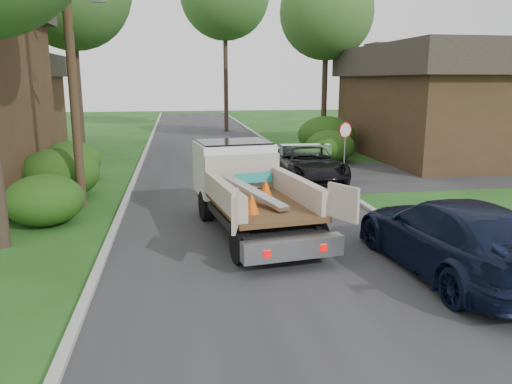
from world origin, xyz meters
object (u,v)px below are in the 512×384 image
object	(u,v)px
tree_right_far	(327,12)
utility_pole	(71,51)
navy_suv	(453,236)
stop_sign	(345,137)
flatbed_truck	(244,183)
house_right	(450,100)
black_pickup	(308,164)

from	to	relation	value
tree_right_far	utility_pole	bearing A→B (deg)	-130.84
navy_suv	utility_pole	bearing A→B (deg)	-41.74
stop_sign	flatbed_truck	world-z (taller)	stop_sign
tree_right_far	navy_suv	bearing A→B (deg)	-99.34
house_right	tree_right_far	bearing A→B (deg)	132.51
tree_right_far	navy_suv	world-z (taller)	tree_right_far
tree_right_far	black_pickup	xyz separation A→B (m)	(-4.22, -11.85, -7.72)
flatbed_truck	black_pickup	bearing A→B (deg)	51.55
flatbed_truck	utility_pole	bearing A→B (deg)	141.60
house_right	tree_right_far	xyz separation A→B (m)	(-5.50, 6.00, 5.32)
stop_sign	utility_pole	distance (m)	11.91
black_pickup	stop_sign	bearing A→B (deg)	23.98
flatbed_truck	black_pickup	size ratio (longest dim) A/B	1.21
tree_right_far	flatbed_truck	size ratio (longest dim) A/B	1.73
tree_right_far	navy_suv	xyz separation A→B (m)	(-3.70, -22.50, -7.62)
flatbed_truck	navy_suv	distance (m)	6.09
utility_pole	flatbed_truck	distance (m)	7.12
stop_sign	utility_pole	size ratio (longest dim) A/B	0.25
house_right	stop_sign	bearing A→B (deg)	-147.34
utility_pole	house_right	xyz separation A→B (m)	(18.48, 9.02, -2.01)
stop_sign	black_pickup	size ratio (longest dim) A/B	0.45
utility_pole	black_pickup	bearing A→B (deg)	19.91
black_pickup	utility_pole	bearing A→B (deg)	-159.86
stop_sign	tree_right_far	distance (m)	13.08
stop_sign	navy_suv	size ratio (longest dim) A/B	0.42
house_right	flatbed_truck	bearing A→B (deg)	-137.91
flatbed_truck	navy_suv	size ratio (longest dim) A/B	1.13
utility_pole	house_right	world-z (taller)	utility_pole
flatbed_truck	navy_suv	xyz separation A→B (m)	(4.10, -4.48, -0.45)
tree_right_far	flatbed_truck	world-z (taller)	tree_right_far
stop_sign	navy_suv	world-z (taller)	stop_sign
house_right	tree_right_far	world-z (taller)	tree_right_far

